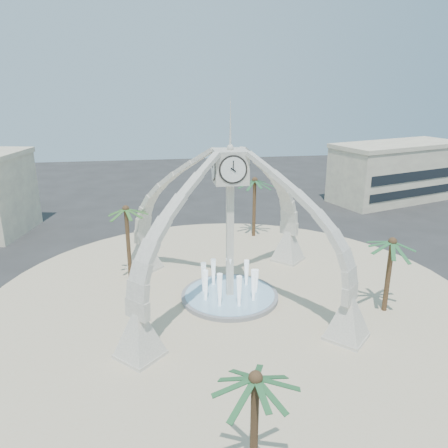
{
  "coord_description": "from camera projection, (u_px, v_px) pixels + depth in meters",
  "views": [
    {
      "loc": [
        -5.36,
        -32.03,
        17.07
      ],
      "look_at": [
        -0.17,
        2.0,
        5.86
      ],
      "focal_mm": 35.0,
      "sensor_mm": 36.0,
      "label": 1
    }
  ],
  "objects": [
    {
      "name": "palm_east",
      "position": [
        392.0,
        243.0,
        32.47
      ],
      "size": [
        4.45,
        4.45,
        6.53
      ],
      "rotation": [
        0.0,
        0.0,
        0.1
      ],
      "color": "brown",
      "rests_on": "ground"
    },
    {
      "name": "palm_north",
      "position": [
        255.0,
        181.0,
        48.79
      ],
      "size": [
        4.43,
        4.43,
        7.43
      ],
      "rotation": [
        0.0,
        0.0,
        -0.07
      ],
      "color": "brown",
      "rests_on": "ground"
    },
    {
      "name": "ground",
      "position": [
        230.0,
        298.0,
        36.16
      ],
      "size": [
        140.0,
        140.0,
        0.0
      ],
      "primitive_type": "plane",
      "color": "#282828",
      "rests_on": "ground"
    },
    {
      "name": "building_ne",
      "position": [
        396.0,
        171.0,
        65.44
      ],
      "size": [
        21.87,
        14.17,
        8.6
      ],
      "rotation": [
        0.0,
        0.0,
        0.31
      ],
      "color": "beige",
      "rests_on": "ground"
    },
    {
      "name": "fountain",
      "position": [
        230.0,
        295.0,
        36.07
      ],
      "size": [
        8.0,
        8.0,
        3.62
      ],
      "color": "gray",
      "rests_on": "ground"
    },
    {
      "name": "palm_south",
      "position": [
        256.0,
        380.0,
        17.65
      ],
      "size": [
        4.45,
        4.45,
        6.4
      ],
      "rotation": [
        0.0,
        0.0,
        -0.19
      ],
      "color": "brown",
      "rests_on": "ground"
    },
    {
      "name": "plaza",
      "position": [
        230.0,
        298.0,
        36.15
      ],
      "size": [
        40.0,
        40.0,
        0.06
      ],
      "primitive_type": "cylinder",
      "color": "#C6B493",
      "rests_on": "ground"
    },
    {
      "name": "clock_tower",
      "position": [
        230.0,
        224.0,
        34.15
      ],
      "size": [
        17.94,
        17.94,
        16.3
      ],
      "color": "silver",
      "rests_on": "ground"
    },
    {
      "name": "palm_west",
      "position": [
        126.0,
        210.0,
        37.65
      ],
      "size": [
        3.91,
        3.91,
        7.39
      ],
      "rotation": [
        0.0,
        0.0,
        -0.03
      ],
      "color": "brown",
      "rests_on": "ground"
    }
  ]
}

